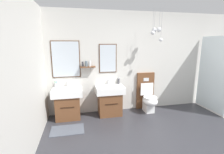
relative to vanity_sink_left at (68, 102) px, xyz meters
The scene contains 12 objects.
ground_plane 2.79m from the vanity_sink_left, 39.54° to the right, with size 6.65×5.37×0.10m, color #2D2D33.
wall_back 2.29m from the vanity_sink_left, ahead, with size 5.45×0.61×2.56m.
wall_left 2.04m from the vanity_sink_left, 107.23° to the right, with size 0.12×4.17×2.56m, color beige.
bath_mat 0.72m from the vanity_sink_left, 90.00° to the right, with size 0.68×0.44×0.01m, color #474C56.
vanity_sink_left is the anchor object (origin of this frame).
tap_on_left_sink 0.45m from the vanity_sink_left, 90.00° to the left, with size 0.03×0.13×0.11m.
vanity_sink_right 1.02m from the vanity_sink_left, ahead, with size 0.70×0.51×0.73m.
tap_on_right_sink 1.11m from the vanity_sink_left, 10.46° to the left, with size 0.03×0.13×0.11m.
toilet 2.05m from the vanity_sink_left, ahead, with size 0.48×0.62×1.00m.
toothbrush_cup 0.51m from the vanity_sink_left, 146.68° to the left, with size 0.07×0.07×0.20m.
soap_dispenser 1.37m from the vanity_sink_left, ahead, with size 0.06×0.06×0.18m.
shower_tray 3.96m from the vanity_sink_left, ahead, with size 0.91×0.97×1.95m.
Camera 1 is at (-1.87, -2.10, 1.79)m, focal length 26.30 mm.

